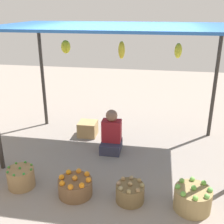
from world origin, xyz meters
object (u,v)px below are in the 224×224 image
Objects in this scene: basket_oranges at (75,186)px; basket_green_apples at (192,199)px; wooden_crate_near_vendor at (88,129)px; basket_green_chilies at (21,178)px; basket_potatoes at (130,193)px; vendor_person at (111,135)px.

basket_green_apples reaches higher than basket_oranges.
basket_oranges reaches higher than wooden_crate_near_vendor.
basket_green_chilies is at bearing 178.42° from basket_green_apples.
basket_oranges is 1.58m from basket_green_apples.
basket_oranges is 0.77m from basket_potatoes.
vendor_person is 2.16× the size of wooden_crate_near_vendor.
basket_potatoes reaches higher than wooden_crate_near_vendor.
wooden_crate_near_vendor is at bearing 134.70° from basket_green_apples.
basket_green_chilies reaches higher than basket_oranges.
vendor_person is 1.45m from basket_potatoes.
basket_green_apples is (1.31, -1.37, -0.15)m from vendor_person.
basket_green_apples is at bearing -46.44° from vendor_person.
basket_green_apples is 1.33× the size of wooden_crate_near_vendor.
basket_oranges is at bearing -80.67° from wooden_crate_near_vendor.
basket_potatoes is (0.77, -0.01, 0.00)m from basket_oranges.
basket_green_chilies is 0.81× the size of basket_green_apples.
wooden_crate_near_vendor is (-0.58, 0.54, -0.15)m from vendor_person.
basket_oranges is (0.83, -0.05, -0.02)m from basket_green_chilies.
wooden_crate_near_vendor is at bearing 74.18° from basket_green_chilies.
basket_potatoes is at bearing -70.05° from vendor_person.
wooden_crate_near_vendor is at bearing 137.42° from vendor_person.
vendor_person is at bearing 133.56° from basket_green_apples.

